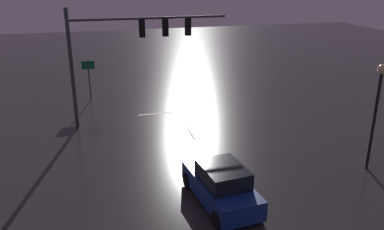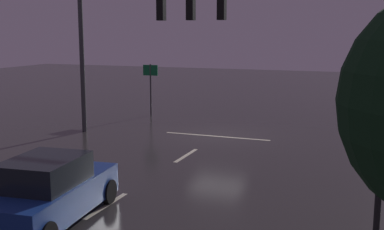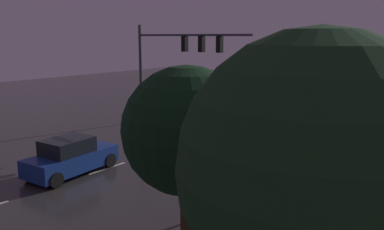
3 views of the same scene
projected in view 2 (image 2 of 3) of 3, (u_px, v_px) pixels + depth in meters
ground_plane at (218, 136)px, 22.87m from camera, size 80.00×80.00×0.00m
traffic_signal_assembly at (145, 25)px, 21.82m from camera, size 9.29×0.47×7.03m
lane_dash_far at (186, 155)px, 19.19m from camera, size 0.16×2.20×0.01m
lane_dash_mid at (106, 206)px, 13.66m from camera, size 0.16×2.20×0.01m
stop_bar at (217, 136)px, 22.70m from camera, size 5.00×0.16×0.01m
car_approaching at (49, 191)px, 12.39m from camera, size 2.27×4.50×1.70m
route_sign at (151, 79)px, 28.08m from camera, size 0.90×0.09×2.94m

